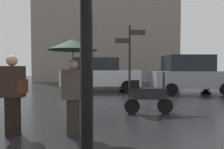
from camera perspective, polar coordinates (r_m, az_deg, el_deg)
The scene contains 7 objects.
pedestrian_with_umbrella at distance 3.82m, azimuth -11.80°, elevation 4.72°, with size 0.99×0.99×1.94m.
pedestrian_with_bag at distance 4.29m, azimuth -27.87°, elevation -4.24°, with size 0.50×0.24×1.62m.
parked_scooter at distance 5.69m, azimuth 10.64°, elevation -6.21°, with size 1.46×0.32×1.23m.
parked_car_left at distance 11.22m, azimuth -3.72°, elevation 0.14°, with size 4.54×2.07×1.96m.
parked_car_right at distance 11.08m, azimuth 22.49°, elevation 0.05°, with size 4.27×2.03×2.05m.
street_signpost at distance 6.77m, azimuth 5.43°, elevation 5.29°, with size 1.08×0.08×2.89m.
building_block at distance 19.76m, azimuth -1.61°, elevation 18.54°, with size 14.13×2.31×13.96m, color gray.
Camera 1 is at (-0.20, -2.33, 1.37)m, focal length 30.03 mm.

